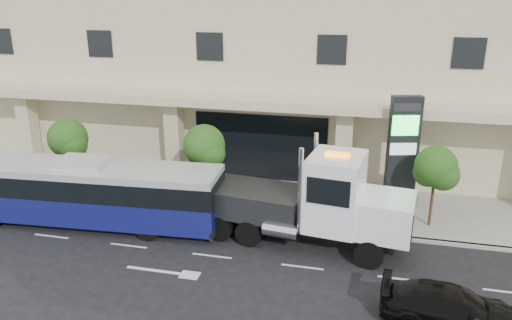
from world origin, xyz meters
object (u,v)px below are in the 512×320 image
Objects in this scene: tow_truck at (313,203)px; black_sedan at (452,308)px; signage_pylon at (402,154)px; city_bus at (86,191)px.

black_sedan is (5.46, -4.77, -1.33)m from tow_truck.
city_bus is at bearing -176.90° from signage_pylon.
city_bus is at bearing 79.86° from black_sedan.
signage_pylon is (3.91, 4.46, 1.19)m from tow_truck.
black_sedan is (16.57, -4.32, -1.03)m from city_bus.
black_sedan is 9.69m from signage_pylon.
city_bus is 2.80× the size of black_sedan.
signage_pylon is at bearing 13.98° from black_sedan.
city_bus reaches higher than black_sedan.
black_sedan is at bearing -18.33° from city_bus.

